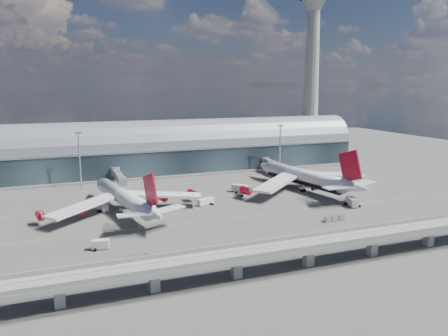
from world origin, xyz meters
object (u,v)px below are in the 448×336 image
object	(u,v)px
service_truck_2	(206,202)
cargo_train_1	(245,246)
control_tower	(312,75)
service_truck_5	(240,188)
airliner_right	(306,177)
cargo_train_2	(334,218)
service_truck_0	(102,206)
cargo_train_0	(137,258)
floodlight_mast_left	(80,159)
service_truck_4	(243,193)
airliner_left	(125,198)
floodlight_mast_right	(280,148)
service_truck_3	(352,202)
service_truck_1	(101,245)

from	to	relation	value
service_truck_2	cargo_train_1	size ratio (longest dim) A/B	0.94
control_tower	service_truck_5	distance (m)	104.91
airliner_right	cargo_train_2	size ratio (longest dim) A/B	8.56
service_truck_0	cargo_train_1	size ratio (longest dim) A/B	0.94
service_truck_5	cargo_train_2	size ratio (longest dim) A/B	0.84
service_truck_5	cargo_train_0	size ratio (longest dim) A/B	0.96
airliner_right	control_tower	bearing A→B (deg)	46.47
floodlight_mast_left	service_truck_4	distance (m)	74.11
floodlight_mast_left	airliner_left	distance (m)	47.91
cargo_train_1	control_tower	bearing A→B (deg)	-43.81
service_truck_2	floodlight_mast_right	bearing A→B (deg)	-73.15
airliner_left	cargo_train_2	xyz separation A→B (m)	(65.16, -35.20, -4.60)
airliner_right	service_truck_3	distance (m)	30.00
service_truck_0	service_truck_1	bearing A→B (deg)	-115.40
service_truck_4	cargo_train_1	size ratio (longest dim) A/B	0.62
airliner_right	cargo_train_0	size ratio (longest dim) A/B	9.79
service_truck_0	service_truck_2	xyz separation A→B (m)	(38.41, -6.57, -0.16)
service_truck_0	cargo_train_0	size ratio (longest dim) A/B	1.05
airliner_left	service_truck_5	xyz separation A→B (m)	(50.95, 14.37, -3.85)
service_truck_2	service_truck_4	size ratio (longest dim) A/B	1.52
floodlight_mast_left	airliner_left	xyz separation A→B (m)	(13.12, -45.36, -8.10)
airliner_right	service_truck_1	distance (m)	100.79
floodlight_mast_right	cargo_train_2	size ratio (longest dim) A/B	3.23
control_tower	service_truck_2	world-z (taller)	control_tower
service_truck_5	cargo_train_2	bearing A→B (deg)	-119.29
floodlight_mast_right	service_truck_4	bearing A→B (deg)	-134.89
airliner_right	service_truck_2	size ratio (longest dim) A/B	9.33
service_truck_1	cargo_train_0	size ratio (longest dim) A/B	0.73
service_truck_3	service_truck_0	bearing A→B (deg)	178.62
service_truck_2	service_truck_5	distance (m)	25.03
service_truck_2	service_truck_4	world-z (taller)	service_truck_4
floodlight_mast_left	service_truck_0	xyz separation A→B (m)	(5.25, -38.89, -12.14)
airliner_right	floodlight_mast_right	bearing A→B (deg)	68.42
cargo_train_0	service_truck_3	bearing A→B (deg)	-71.60
service_truck_4	service_truck_5	distance (m)	6.43
airliner_left	service_truck_0	bearing A→B (deg)	128.99
service_truck_3	service_truck_4	world-z (taller)	service_truck_3
floodlight_mast_left	service_truck_1	world-z (taller)	floodlight_mast_left
control_tower	service_truck_3	world-z (taller)	control_tower
service_truck_3	cargo_train_1	size ratio (longest dim) A/B	0.94
service_truck_3	service_truck_4	xyz separation A→B (m)	(-32.81, 29.97, -0.38)
service_truck_2	cargo_train_0	xyz separation A→B (m)	(-34.33, -45.53, -0.53)
service_truck_4	cargo_train_0	distance (m)	75.82
service_truck_0	airliner_right	bearing A→B (deg)	-18.67
service_truck_0	service_truck_5	xyz separation A→B (m)	(58.83, 7.90, 0.19)
service_truck_0	service_truck_1	size ratio (longest dim) A/B	1.44
floodlight_mast_right	service_truck_3	size ratio (longest dim) A/B	3.53
cargo_train_2	control_tower	bearing A→B (deg)	-27.08
floodlight_mast_left	service_truck_3	size ratio (longest dim) A/B	3.53
floodlight_mast_left	cargo_train_1	bearing A→B (deg)	-67.08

